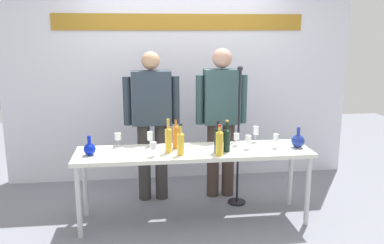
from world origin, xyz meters
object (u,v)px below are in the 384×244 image
at_px(wine_bottle_1, 219,142).
at_px(wine_glass_right_3, 276,138).
at_px(decanter_blue_left, 90,149).
at_px(presenter_left, 152,116).
at_px(wine_bottle_2, 227,138).
at_px(wine_glass_right_1, 236,137).
at_px(wine_glass_left_0, 153,146).
at_px(wine_glass_left_2, 150,136).
at_px(presenter_right, 221,114).
at_px(display_table, 194,156).
at_px(wine_bottle_0, 181,142).
at_px(wine_glass_right_0, 248,139).
at_px(wine_bottle_3, 168,139).
at_px(wine_glass_right_2, 256,131).
at_px(wine_bottle_4, 218,139).
at_px(decanter_blue_right, 298,141).
at_px(wine_glass_left_1, 118,137).
at_px(wine_bottle_5, 176,136).
at_px(microphone_stand, 238,159).

xyz_separation_m(wine_bottle_1, wine_glass_right_3, (0.62, 0.18, -0.03)).
height_order(decanter_blue_left, presenter_left, presenter_left).
distance_m(wine_bottle_2, wine_glass_right_1, 0.25).
distance_m(wine_glass_left_0, wine_glass_left_2, 0.35).
relative_size(presenter_right, wine_glass_left_2, 11.11).
distance_m(display_table, wine_bottle_0, 0.27).
xyz_separation_m(display_table, wine_glass_right_0, (0.55, -0.01, 0.16)).
bearing_deg(presenter_left, wine_bottle_3, -78.05).
relative_size(decanter_blue_left, wine_glass_right_2, 1.11).
bearing_deg(wine_bottle_2, wine_glass_right_1, 53.86).
bearing_deg(presenter_right, wine_glass_right_2, -51.51).
relative_size(wine_bottle_1, wine_bottle_2, 0.95).
bearing_deg(wine_glass_left_2, display_table, -24.48).
distance_m(wine_bottle_3, wine_bottle_4, 0.48).
bearing_deg(wine_glass_right_1, presenter_right, 97.49).
xyz_separation_m(decanter_blue_right, wine_bottle_1, (-0.84, -0.16, 0.06)).
xyz_separation_m(wine_glass_left_0, wine_glass_right_3, (1.24, 0.14, 0.00)).
xyz_separation_m(display_table, presenter_left, (-0.39, 0.61, 0.29)).
bearing_deg(presenter_right, display_table, -122.88).
bearing_deg(display_table, wine_glass_right_3, -0.96).
bearing_deg(presenter_left, wine_glass_left_1, -133.66).
distance_m(wine_glass_right_0, wine_glass_right_2, 0.29).
height_order(wine_bottle_1, wine_glass_left_1, wine_bottle_1).
relative_size(wine_bottle_0, wine_bottle_4, 0.98).
relative_size(presenter_left, wine_bottle_2, 5.38).
bearing_deg(decanter_blue_right, wine_glass_right_3, 174.90).
bearing_deg(wine_bottle_5, wine_glass_right_2, 8.98).
bearing_deg(wine_bottle_0, wine_glass_right_3, 7.06).
distance_m(wine_bottle_1, wine_bottle_4, 0.10).
xyz_separation_m(wine_bottle_5, wine_glass_right_3, (1.01, -0.11, -0.03)).
bearing_deg(wine_bottle_2, wine_glass_left_2, 159.75).
bearing_deg(wine_bottle_4, wine_glass_left_2, 156.26).
height_order(wine_bottle_2, microphone_stand, microphone_stand).
bearing_deg(wine_bottle_1, wine_glass_right_3, 16.31).
bearing_deg(wine_bottle_1, presenter_left, 127.31).
bearing_deg(wine_bottle_0, wine_bottle_2, 6.97).
bearing_deg(wine_glass_right_0, wine_glass_left_1, 169.31).
height_order(wine_bottle_2, wine_bottle_5, wine_bottle_5).
distance_m(decanter_blue_left, wine_glass_right_0, 1.56).
bearing_deg(wine_bottle_3, wine_bottle_5, 57.90).
bearing_deg(wine_bottle_3, wine_glass_right_3, 1.52).
bearing_deg(wine_glass_right_3, display_table, 179.04).
relative_size(decanter_blue_right, wine_glass_right_1, 1.64).
height_order(wine_bottle_3, wine_glass_right_3, wine_bottle_3).
bearing_deg(wine_glass_right_1, wine_glass_left_1, 174.61).
xyz_separation_m(decanter_blue_left, wine_glass_left_0, (0.60, -0.12, 0.04)).
bearing_deg(wine_glass_left_1, decanter_blue_right, -8.33).
xyz_separation_m(wine_glass_right_0, wine_glass_right_1, (-0.09, 0.13, -0.00)).
height_order(wine_bottle_2, wine_bottle_3, wine_bottle_3).
relative_size(decanter_blue_right, wine_bottle_2, 0.68).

